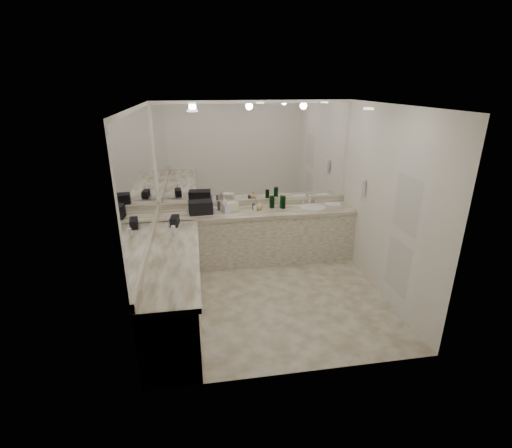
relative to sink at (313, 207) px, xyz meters
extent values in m
plane|color=beige|center=(-0.95, -1.20, -0.90)|extent=(3.20, 3.20, 0.00)
plane|color=white|center=(-0.95, -1.20, 1.71)|extent=(3.20, 3.20, 0.00)
cube|color=white|center=(-0.95, 0.30, 0.41)|extent=(3.20, 0.02, 2.60)
cube|color=white|center=(-2.55, -1.20, 0.41)|extent=(0.02, 3.00, 2.60)
cube|color=white|center=(0.65, -1.20, 0.41)|extent=(0.02, 3.00, 2.60)
cube|color=silver|center=(-0.95, 0.00, -0.48)|extent=(3.20, 0.60, 0.84)
cube|color=beige|center=(-0.95, -0.01, -0.03)|extent=(3.20, 0.64, 0.06)
cube|color=silver|center=(-2.25, -1.50, -0.48)|extent=(0.60, 2.40, 0.84)
cube|color=beige|center=(-2.24, -1.50, -0.03)|extent=(0.64, 2.42, 0.06)
cube|color=beige|center=(-0.95, 0.28, 0.05)|extent=(3.20, 0.04, 0.10)
cube|color=beige|center=(-2.53, -1.20, 0.05)|extent=(0.04, 3.00, 0.10)
cube|color=white|center=(-0.95, 0.29, 0.88)|extent=(3.12, 0.01, 1.55)
cube|color=white|center=(-2.54, -1.20, 0.88)|extent=(0.01, 2.92, 1.55)
cylinder|color=white|center=(0.00, 0.00, 0.00)|extent=(0.44, 0.44, 0.03)
cube|color=silver|center=(0.00, 0.21, 0.07)|extent=(0.24, 0.16, 0.14)
cube|color=white|center=(0.61, -0.50, 0.46)|extent=(0.06, 0.10, 0.24)
cube|color=white|center=(0.64, -1.70, 0.16)|extent=(0.02, 0.82, 2.10)
cube|color=black|center=(-1.86, -0.02, 0.11)|extent=(0.39, 0.26, 0.21)
cube|color=black|center=(-2.25, -0.47, 0.07)|extent=(0.14, 0.25, 0.13)
cube|color=beige|center=(-1.39, 0.02, 0.07)|extent=(0.28, 0.23, 0.14)
cube|color=white|center=(0.35, 0.00, 0.03)|extent=(0.27, 0.20, 0.04)
cylinder|color=white|center=(-2.25, -0.88, 0.07)|extent=(0.06, 0.06, 0.14)
imported|color=beige|center=(-1.48, 0.09, 0.12)|extent=(0.10, 0.10, 0.24)
imported|color=white|center=(-1.46, -0.07, 0.10)|extent=(0.11, 0.11, 0.19)
imported|color=#D9B57B|center=(-0.92, 0.01, 0.08)|extent=(0.13, 0.13, 0.15)
cylinder|color=#125023|center=(-0.50, 0.01, 0.11)|extent=(0.07, 0.07, 0.22)
cylinder|color=#125023|center=(-0.68, 0.07, 0.10)|extent=(0.07, 0.07, 0.18)
cylinder|color=#125023|center=(-0.53, 0.04, 0.11)|extent=(0.07, 0.07, 0.22)
cylinder|color=#125023|center=(-0.69, 0.11, 0.11)|extent=(0.07, 0.07, 0.20)
cylinder|color=#9966B2|center=(-1.67, -0.08, 0.06)|extent=(0.04, 0.04, 0.10)
cylinder|color=white|center=(-0.99, -0.03, 0.04)|extent=(0.06, 0.06, 0.08)
cylinder|color=#E57F66|center=(-1.38, 0.02, 0.04)|extent=(0.05, 0.05, 0.08)
cylinder|color=white|center=(-0.54, 0.11, 0.04)|extent=(0.05, 0.05, 0.07)
cylinder|color=#3F3F4C|center=(-1.57, 0.11, 0.08)|extent=(0.04, 0.04, 0.15)
cylinder|color=#3F3F4C|center=(-1.00, 0.04, 0.06)|extent=(0.04, 0.04, 0.10)
cylinder|color=#3F3F4C|center=(-0.91, 0.13, 0.04)|extent=(0.05, 0.05, 0.07)
camera|label=1|loc=(-1.89, -5.67, 1.95)|focal=26.00mm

